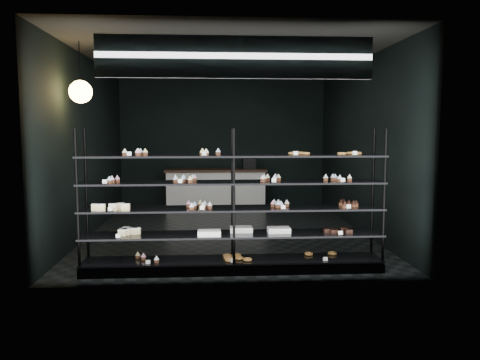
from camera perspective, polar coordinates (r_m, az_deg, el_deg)
The scene contains 5 objects.
room at distance 8.60m, azimuth -1.57°, elevation 4.13°, with size 5.01×6.01×3.20m.
display_shelf at distance 6.27m, azimuth -1.08°, elevation -5.49°, with size 4.00×0.50×1.91m.
signage at distance 5.74m, azimuth -0.53°, elevation 14.74°, with size 3.30×0.05×0.50m.
pendant_lamp at distance 7.34m, azimuth -18.86°, elevation 10.15°, with size 0.33×0.33×0.90m.
service_counter at distance 11.17m, azimuth -2.89°, elevation -1.09°, with size 2.40×0.65×1.23m.
Camera 1 is at (-0.30, -8.59, 1.88)m, focal length 35.00 mm.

